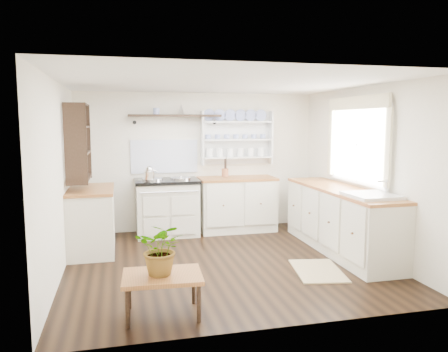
{
  "coord_description": "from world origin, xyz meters",
  "views": [
    {
      "loc": [
        -1.3,
        -5.36,
        1.81
      ],
      "look_at": [
        0.05,
        0.25,
        1.1
      ],
      "focal_mm": 35.0,
      "sensor_mm": 36.0,
      "label": 1
    }
  ],
  "objects": [
    {
      "name": "wall_back",
      "position": [
        0.0,
        1.9,
        1.15
      ],
      "size": [
        4.0,
        0.02,
        2.3
      ],
      "primitive_type": "cube",
      "color": "silver",
      "rests_on": "ground"
    },
    {
      "name": "wall_right",
      "position": [
        2.0,
        0.0,
        1.15
      ],
      "size": [
        0.02,
        3.8,
        2.3
      ],
      "primitive_type": "cube",
      "color": "silver",
      "rests_on": "ground"
    },
    {
      "name": "window",
      "position": [
        1.95,
        0.15,
        1.56
      ],
      "size": [
        0.08,
        1.55,
        1.22
      ],
      "color": "white",
      "rests_on": "wall_right"
    },
    {
      "name": "potted_plant",
      "position": [
        -0.94,
        -1.4,
        0.65
      ],
      "size": [
        0.56,
        0.53,
        0.5
      ],
      "primitive_type": "imported",
      "rotation": [
        0.0,
        0.0,
        -0.37
      ],
      "color": "#3F7233",
      "rests_on": "center_table"
    },
    {
      "name": "belfast_sink",
      "position": [
        1.7,
        -0.65,
        0.8
      ],
      "size": [
        0.55,
        0.6,
        0.45
      ],
      "color": "white",
      "rests_on": "right_cabinets"
    },
    {
      "name": "floor",
      "position": [
        0.0,
        0.0,
        0.0
      ],
      "size": [
        4.0,
        3.8,
        0.01
      ],
      "primitive_type": "cube",
      "color": "black",
      "rests_on": "ground"
    },
    {
      "name": "aga_cooker",
      "position": [
        -0.57,
        1.57,
        0.46
      ],
      "size": [
        1.01,
        0.7,
        0.93
      ],
      "color": "beige",
      "rests_on": "floor"
    },
    {
      "name": "wall_left",
      "position": [
        -2.0,
        0.0,
        1.15
      ],
      "size": [
        0.02,
        3.8,
        2.3
      ],
      "primitive_type": "cube",
      "color": "silver",
      "rests_on": "ground"
    },
    {
      "name": "kettle",
      "position": [
        -0.85,
        1.45,
        1.03
      ],
      "size": [
        0.17,
        0.17,
        0.2
      ],
      "primitive_type": null,
      "color": "silver",
      "rests_on": "aga_cooker"
    },
    {
      "name": "left_shelving",
      "position": [
        -1.84,
        0.9,
        1.55
      ],
      "size": [
        0.28,
        0.8,
        1.05
      ],
      "primitive_type": "cube",
      "color": "black",
      "rests_on": "wall_left"
    },
    {
      "name": "left_cabinets",
      "position": [
        -1.7,
        0.9,
        0.46
      ],
      "size": [
        0.62,
        1.13,
        0.9
      ],
      "color": "silver",
      "rests_on": "floor"
    },
    {
      "name": "back_cabinets",
      "position": [
        0.6,
        1.6,
        0.46
      ],
      "size": [
        1.27,
        0.63,
        0.9
      ],
      "color": "silver",
      "rests_on": "floor"
    },
    {
      "name": "ceiling",
      "position": [
        0.0,
        0.0,
        2.3
      ],
      "size": [
        4.0,
        3.8,
        0.01
      ],
      "primitive_type": "cube",
      "color": "white",
      "rests_on": "wall_back"
    },
    {
      "name": "floor_rug",
      "position": [
        1.02,
        -0.62,
        0.01
      ],
      "size": [
        0.69,
        0.93,
        0.02
      ],
      "primitive_type": "cube",
      "rotation": [
        0.0,
        0.0,
        -0.18
      ],
      "color": "#927A54",
      "rests_on": "floor"
    },
    {
      "name": "plate_rack",
      "position": [
        0.65,
        1.86,
        1.56
      ],
      "size": [
        1.2,
        0.22,
        0.9
      ],
      "color": "white",
      "rests_on": "wall_back"
    },
    {
      "name": "right_cabinets",
      "position": [
        1.7,
        0.1,
        0.46
      ],
      "size": [
        0.62,
        2.43,
        0.9
      ],
      "color": "silver",
      "rests_on": "floor"
    },
    {
      "name": "center_table",
      "position": [
        -0.94,
        -1.4,
        0.35
      ],
      "size": [
        0.76,
        0.57,
        0.4
      ],
      "rotation": [
        0.0,
        0.0,
        -0.06
      ],
      "color": "brown",
      "rests_on": "floor"
    },
    {
      "name": "high_shelf",
      "position": [
        -0.4,
        1.78,
        1.91
      ],
      "size": [
        1.5,
        0.29,
        0.16
      ],
      "color": "black",
      "rests_on": "wall_back"
    },
    {
      "name": "utensil_crock",
      "position": [
        0.41,
        1.68,
        0.98
      ],
      "size": [
        0.11,
        0.11,
        0.13
      ],
      "primitive_type": "cylinder",
      "color": "#9F5C3A",
      "rests_on": "back_cabinets"
    }
  ]
}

